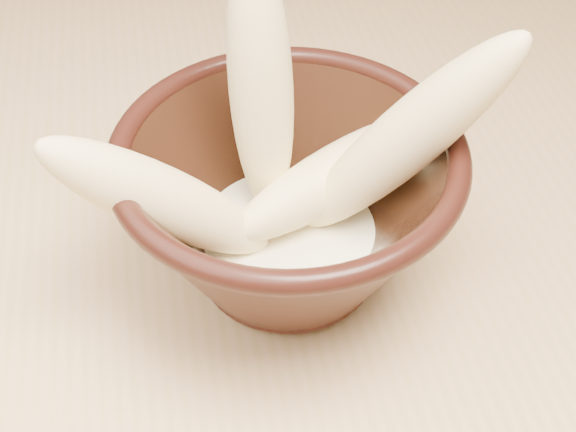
# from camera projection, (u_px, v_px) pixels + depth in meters

# --- Properties ---
(table) EXTENTS (1.20, 0.80, 0.75)m
(table) POSITION_uv_depth(u_px,v_px,m) (442.00, 261.00, 0.71)
(table) COLOR tan
(table) RESTS_ON ground
(bowl) EXTENTS (0.23, 0.23, 0.13)m
(bowl) POSITION_uv_depth(u_px,v_px,m) (288.00, 205.00, 0.54)
(bowl) COLOR black
(bowl) RESTS_ON table
(milk_puddle) EXTENTS (0.13, 0.13, 0.02)m
(milk_puddle) POSITION_uv_depth(u_px,v_px,m) (288.00, 236.00, 0.56)
(milk_puddle) COLOR #F8F1C8
(milk_puddle) RESTS_ON bowl
(banana_upright) EXTENTS (0.05, 0.08, 0.19)m
(banana_upright) POSITION_uv_depth(u_px,v_px,m) (261.00, 87.00, 0.52)
(banana_upright) COLOR #FADE94
(banana_upright) RESTS_ON bowl
(banana_left) EXTENTS (0.16, 0.05, 0.15)m
(banana_left) POSITION_uv_depth(u_px,v_px,m) (162.00, 200.00, 0.50)
(banana_left) COLOR #FADE94
(banana_left) RESTS_ON bowl
(banana_right) EXTENTS (0.16, 0.08, 0.19)m
(banana_right) POSITION_uv_depth(u_px,v_px,m) (405.00, 139.00, 0.51)
(banana_right) COLOR #FADE94
(banana_right) RESTS_ON bowl
(banana_across) EXTENTS (0.18, 0.12, 0.06)m
(banana_across) POSITION_uv_depth(u_px,v_px,m) (338.00, 174.00, 0.56)
(banana_across) COLOR #FADE94
(banana_across) RESTS_ON bowl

